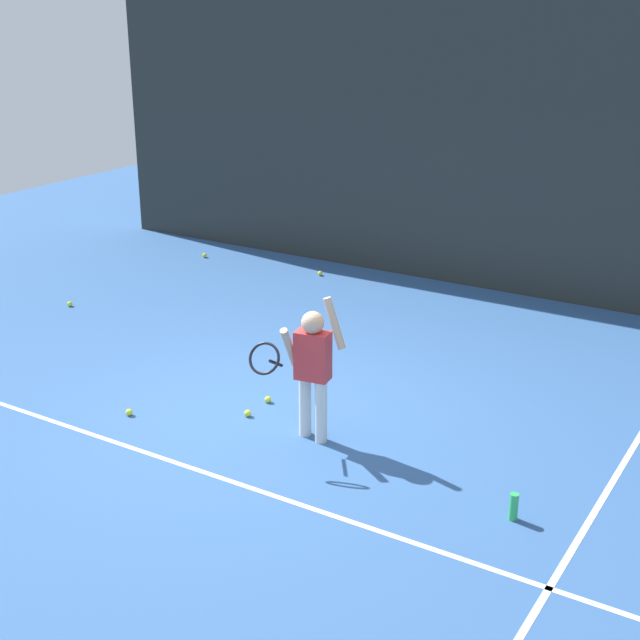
{
  "coord_description": "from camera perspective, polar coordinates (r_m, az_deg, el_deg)",
  "views": [
    {
      "loc": [
        4.51,
        -6.23,
        3.77
      ],
      "look_at": [
        0.35,
        0.52,
        0.85
      ],
      "focal_mm": 50.13,
      "sensor_mm": 36.0,
      "label": 1
    }
  ],
  "objects": [
    {
      "name": "back_fence_windscreen",
      "position": [
        12.0,
        9.41,
        11.27
      ],
      "size": [
        11.57,
        0.08,
        3.91
      ],
      "primitive_type": "cube",
      "color": "#282D2B",
      "rests_on": "ground"
    },
    {
      "name": "court_line_baseline",
      "position": [
        7.76,
        -8.83,
        -9.1
      ],
      "size": [
        9.0,
        0.05,
        0.0
      ],
      "primitive_type": "cube",
      "color": "white",
      "rests_on": "ground"
    },
    {
      "name": "fence_post_2",
      "position": [
        11.48,
        18.37,
        10.51
      ],
      "size": [
        0.09,
        0.09,
        4.06
      ],
      "primitive_type": "cylinder",
      "color": "slate",
      "rests_on": "ground"
    },
    {
      "name": "ground_plane",
      "position": [
        8.56,
        -3.82,
        -5.96
      ],
      "size": [
        20.0,
        20.0,
        0.0
      ],
      "primitive_type": "plane",
      "color": "#335B93"
    },
    {
      "name": "tennis_ball_5",
      "position": [
        8.67,
        -12.08,
        -5.78
      ],
      "size": [
        0.07,
        0.07,
        0.07
      ],
      "primitive_type": "sphere",
      "color": "#CCE033",
      "rests_on": "ground"
    },
    {
      "name": "tennis_ball_1",
      "position": [
        13.62,
        -7.38,
        4.12
      ],
      "size": [
        0.07,
        0.07,
        0.07
      ],
      "primitive_type": "sphere",
      "color": "#CCE033",
      "rests_on": "ground"
    },
    {
      "name": "tennis_ball_2",
      "position": [
        8.49,
        -4.64,
        -5.96
      ],
      "size": [
        0.07,
        0.07,
        0.07
      ],
      "primitive_type": "sphere",
      "color": "#CCE033",
      "rests_on": "ground"
    },
    {
      "name": "court_line_sideline",
      "position": [
        8.25,
        19.1,
        -8.15
      ],
      "size": [
        0.05,
        9.0,
        0.0
      ],
      "primitive_type": "cube",
      "color": "white",
      "rests_on": "ground"
    },
    {
      "name": "fence_post_0",
      "position": [
        15.09,
        -11.15,
        13.23
      ],
      "size": [
        0.09,
        0.09,
        4.06
      ],
      "primitive_type": "cylinder",
      "color": "slate",
      "rests_on": "ground"
    },
    {
      "name": "tennis_ball_3",
      "position": [
        8.75,
        -3.34,
        -5.08
      ],
      "size": [
        0.07,
        0.07,
        0.07
      ],
      "primitive_type": "sphere",
      "color": "#CCE033",
      "rests_on": "ground"
    },
    {
      "name": "tennis_player",
      "position": [
        7.77,
        -0.59,
        -2.82
      ],
      "size": [
        0.66,
        0.65,
        1.35
      ],
      "rotation": [
        0.0,
        0.0,
        0.15
      ],
      "color": "silver",
      "rests_on": "ground"
    },
    {
      "name": "water_bottle",
      "position": [
        7.05,
        12.26,
        -11.57
      ],
      "size": [
        0.07,
        0.07,
        0.22
      ],
      "primitive_type": "cylinder",
      "color": "green",
      "rests_on": "ground"
    },
    {
      "name": "tennis_ball_4",
      "position": [
        11.81,
        -15.68,
        1.0
      ],
      "size": [
        0.07,
        0.07,
        0.07
      ],
      "primitive_type": "sphere",
      "color": "#CCE033",
      "rests_on": "ground"
    },
    {
      "name": "fence_post_1",
      "position": [
        12.87,
        1.63,
        12.45
      ],
      "size": [
        0.09,
        0.09,
        4.06
      ],
      "primitive_type": "cylinder",
      "color": "slate",
      "rests_on": "ground"
    },
    {
      "name": "tennis_ball_0",
      "position": [
        12.63,
        0.0,
        3.0
      ],
      "size": [
        0.07,
        0.07,
        0.07
      ],
      "primitive_type": "sphere",
      "color": "#CCE033",
      "rests_on": "ground"
    }
  ]
}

